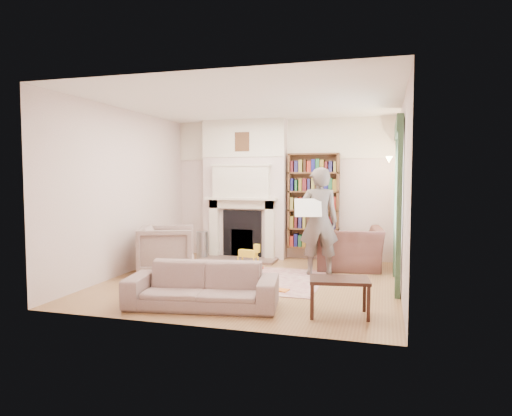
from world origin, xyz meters
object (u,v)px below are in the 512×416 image
(armchair_reading, at_px, (348,248))
(paraffin_heater, at_px, (202,245))
(sofa, at_px, (202,285))
(coffee_table, at_px, (339,297))
(rocking_horse, at_px, (248,256))
(man_reading, at_px, (319,221))
(bookcase, at_px, (313,201))
(armchair_left, at_px, (167,250))

(armchair_reading, height_order, paraffin_heater, armchair_reading)
(sofa, distance_m, coffee_table, 1.71)
(armchair_reading, bearing_deg, rocking_horse, 8.68)
(man_reading, relative_size, rocking_horse, 3.44)
(armchair_reading, height_order, sofa, armchair_reading)
(sofa, relative_size, paraffin_heater, 3.46)
(rocking_horse, bearing_deg, bookcase, 62.00)
(armchair_left, distance_m, rocking_horse, 1.44)
(armchair_reading, bearing_deg, man_reading, 46.00)
(paraffin_heater, bearing_deg, sofa, -67.46)
(bookcase, relative_size, paraffin_heater, 3.36)
(man_reading, bearing_deg, bookcase, -94.67)
(bookcase, distance_m, armchair_reading, 1.32)
(paraffin_heater, distance_m, rocking_horse, 1.40)
(sofa, relative_size, man_reading, 1.05)
(rocking_horse, bearing_deg, sofa, -76.51)
(sofa, xyz_separation_m, paraffin_heater, (-1.31, 3.16, -0.00))
(paraffin_heater, bearing_deg, bookcase, 12.87)
(paraffin_heater, bearing_deg, coffee_table, -45.26)
(armchair_reading, distance_m, coffee_table, 2.81)
(man_reading, bearing_deg, armchair_left, -2.47)
(bookcase, distance_m, rocking_horse, 1.84)
(armchair_reading, relative_size, rocking_horse, 2.21)
(bookcase, xyz_separation_m, coffee_table, (0.86, -3.54, -0.95))
(man_reading, relative_size, paraffin_heater, 3.30)
(armchair_left, height_order, paraffin_heater, armchair_left)
(armchair_left, bearing_deg, bookcase, -70.02)
(man_reading, distance_m, paraffin_heater, 2.68)
(paraffin_heater, xyz_separation_m, rocking_horse, (1.18, -0.74, -0.04))
(man_reading, bearing_deg, armchair_reading, -144.04)
(armchair_left, xyz_separation_m, rocking_horse, (1.20, 0.76, -0.18))
(sofa, distance_m, rocking_horse, 2.42)
(bookcase, distance_m, armchair_left, 3.06)
(bookcase, xyz_separation_m, paraffin_heater, (-2.16, -0.49, -0.90))
(bookcase, xyz_separation_m, rocking_horse, (-0.98, -1.23, -0.94))
(rocking_horse, bearing_deg, coffee_table, -41.01)
(bookcase, bearing_deg, sofa, -103.16)
(armchair_reading, distance_m, man_reading, 0.92)
(man_reading, relative_size, coffee_table, 2.59)
(armchair_left, xyz_separation_m, sofa, (1.33, -1.66, -0.13))
(bookcase, height_order, armchair_reading, bookcase)
(armchair_left, relative_size, paraffin_heater, 1.65)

